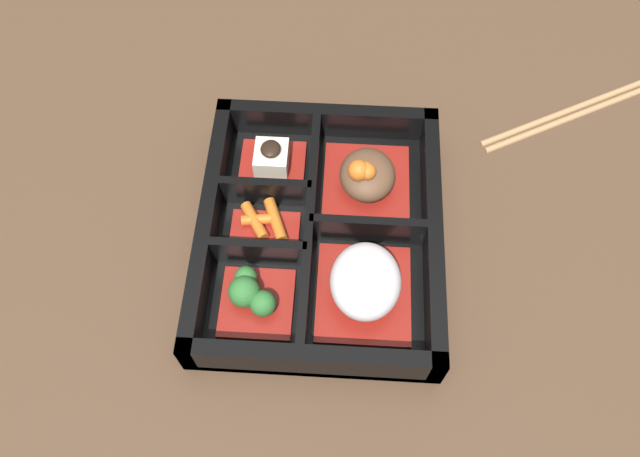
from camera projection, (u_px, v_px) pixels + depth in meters
name	position (u px, v px, depth m)	size (l,w,h in m)	color
ground_plane	(320.00, 241.00, 0.60)	(3.00, 3.00, 0.00)	#4C3523
bento_base	(320.00, 239.00, 0.59)	(0.26, 0.22, 0.01)	black
bento_rim	(317.00, 229.00, 0.58)	(0.26, 0.22, 0.05)	black
bowl_stew	(367.00, 177.00, 0.60)	(0.10, 0.08, 0.05)	maroon
bowl_rice	(365.00, 283.00, 0.54)	(0.10, 0.08, 0.06)	maroon
bowl_tofu	(272.00, 161.00, 0.62)	(0.06, 0.06, 0.04)	maroon
bowl_carrots	(265.00, 225.00, 0.59)	(0.05, 0.06, 0.02)	maroon
bowl_greens	(252.00, 296.00, 0.55)	(0.07, 0.06, 0.03)	maroon
chopsticks	(569.00, 113.00, 0.67)	(0.11, 0.20, 0.01)	#A87F51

